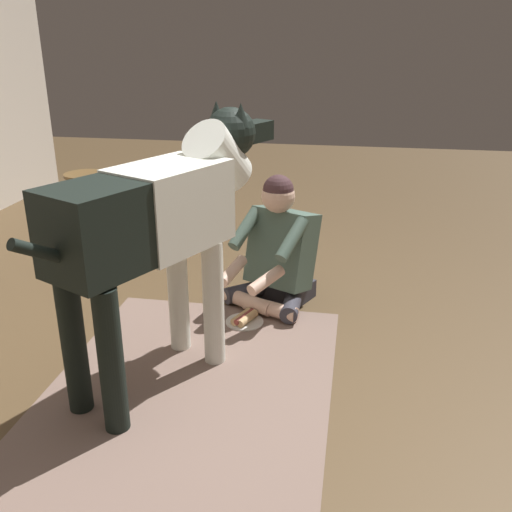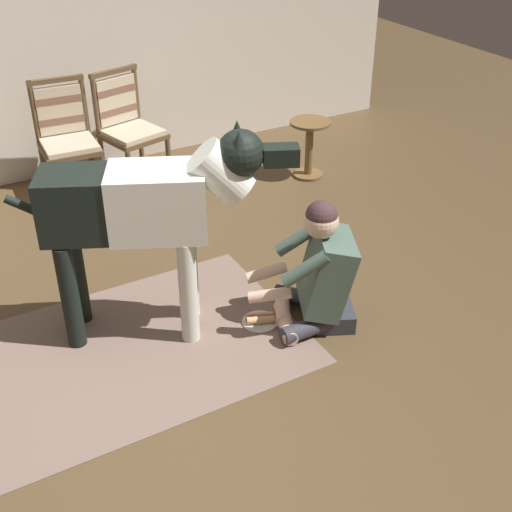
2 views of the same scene
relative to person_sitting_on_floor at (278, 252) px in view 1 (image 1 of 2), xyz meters
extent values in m
plane|color=brown|center=(-1.03, 0.03, -0.35)|extent=(13.51, 13.51, 0.00)
cube|color=#786156|center=(-1.20, 0.29, -0.35)|extent=(2.15, 1.40, 0.01)
cube|color=#35343D|center=(0.09, -0.04, -0.29)|extent=(0.36, 0.41, 0.12)
cylinder|color=#35343D|center=(-0.12, -0.12, -0.29)|extent=(0.40, 0.11, 0.11)
cylinder|color=beige|center=(-0.22, 0.01, -0.29)|extent=(0.22, 0.37, 0.09)
cylinder|color=#35343D|center=(0.01, 0.16, -0.29)|extent=(0.34, 0.38, 0.11)
cylinder|color=beige|center=(-0.15, 0.17, -0.29)|extent=(0.26, 0.36, 0.09)
cube|color=#486054|center=(0.05, -0.02, 0.01)|extent=(0.46, 0.50, 0.53)
cylinder|color=#486054|center=(-0.18, -0.11, 0.16)|extent=(0.30, 0.20, 0.24)
cylinder|color=beige|center=(-0.34, 0.02, -0.05)|extent=(0.26, 0.21, 0.12)
cylinder|color=#486054|center=(-0.03, 0.21, 0.16)|extent=(0.30, 0.20, 0.24)
cylinder|color=beige|center=(-0.23, 0.25, -0.05)|extent=(0.28, 0.15, 0.12)
sphere|color=beige|center=(0.00, 0.00, 0.37)|extent=(0.21, 0.21, 0.21)
sphere|color=#442B2E|center=(0.00, 0.00, 0.41)|extent=(0.19, 0.19, 0.19)
cylinder|color=silver|center=(-0.67, 0.45, -0.01)|extent=(0.11, 0.11, 0.69)
cylinder|color=silver|center=(-0.78, 0.23, -0.01)|extent=(0.11, 0.11, 0.69)
cylinder|color=black|center=(-1.30, 0.75, -0.01)|extent=(0.11, 0.11, 0.69)
cylinder|color=black|center=(-1.40, 0.52, -0.01)|extent=(0.11, 0.11, 0.69)
cube|color=silver|center=(-0.86, 0.40, 0.54)|extent=(0.65, 0.56, 0.40)
cube|color=black|center=(-1.24, 0.58, 0.54)|extent=(0.57, 0.51, 0.38)
cylinder|color=silver|center=(-0.53, 0.25, 0.71)|extent=(0.46, 0.39, 0.40)
sphere|color=black|center=(-0.43, 0.20, 0.82)|extent=(0.27, 0.27, 0.27)
cube|color=black|center=(-0.23, 0.11, 0.80)|extent=(0.23, 0.19, 0.11)
cone|color=black|center=(-0.41, 0.28, 0.92)|extent=(0.12, 0.12, 0.12)
cone|color=black|center=(-0.47, 0.13, 0.92)|extent=(0.12, 0.12, 0.12)
cylinder|color=black|center=(-1.47, 0.69, 0.50)|extent=(0.34, 0.20, 0.23)
cylinder|color=silver|center=(-0.33, 0.15, -0.35)|extent=(0.23, 0.23, 0.01)
cylinder|color=tan|center=(-0.33, 0.13, -0.32)|extent=(0.18, 0.11, 0.05)
cylinder|color=tan|center=(-0.32, 0.17, -0.32)|extent=(0.18, 0.11, 0.05)
cylinder|color=#983E36|center=(-0.33, 0.15, -0.31)|extent=(0.18, 0.10, 0.04)
cylinder|color=brown|center=(1.16, 1.86, -0.10)|extent=(0.07, 0.07, 0.50)
cylinder|color=brown|center=(1.16, 1.86, -0.34)|extent=(0.27, 0.27, 0.02)
cylinder|color=brown|center=(1.16, 1.86, 0.16)|extent=(0.36, 0.36, 0.02)
camera|label=1|loc=(-3.37, -0.46, 1.31)|focal=39.85mm
camera|label=2|loc=(-2.07, -2.87, 2.31)|focal=47.78mm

